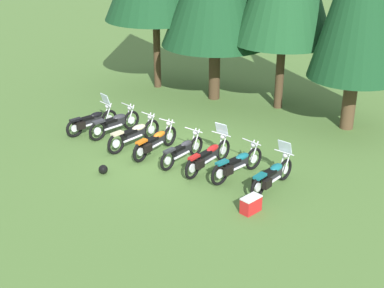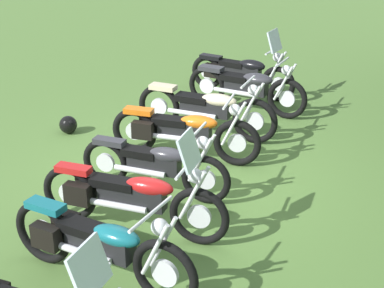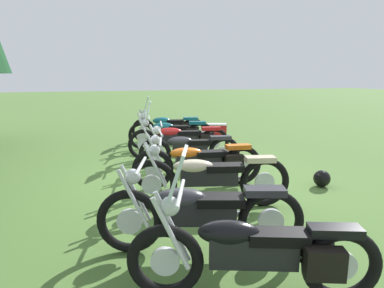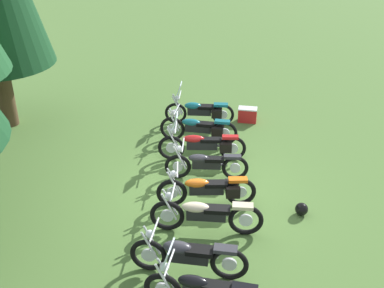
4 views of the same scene
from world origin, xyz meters
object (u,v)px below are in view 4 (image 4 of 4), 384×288
motorcycle_5 (203,144)px  motorcycle_1 (188,255)px  motorcycle_6 (200,128)px  motorcycle_2 (205,214)px  motorcycle_4 (206,164)px  picnic_cooler (247,115)px  dropped_helmet (302,209)px  motorcycle_3 (208,189)px  motorcycle_7 (200,110)px

motorcycle_5 → motorcycle_1: bearing=86.4°
motorcycle_5 → motorcycle_6: motorcycle_5 is taller
motorcycle_2 → motorcycle_6: bearing=-83.9°
motorcycle_1 → motorcycle_4: 3.48m
motorcycle_2 → picnic_cooler: bearing=-99.7°
dropped_helmet → motorcycle_2: bearing=97.5°
motorcycle_3 → picnic_cooler: motorcycle_3 is taller
motorcycle_4 → picnic_cooler: (3.20, -1.91, -0.20)m
motorcycle_2 → motorcycle_4: motorcycle_2 is taller
motorcycle_6 → picnic_cooler: bearing=-126.6°
motorcycle_5 → picnic_cooler: 2.89m
motorcycle_5 → picnic_cooler: bearing=-119.6°
motorcycle_4 → dropped_helmet: 2.67m
motorcycle_2 → picnic_cooler: (5.34, -2.28, -0.24)m
motorcycle_6 → picnic_cooler: (1.20, -1.74, -0.24)m
motorcycle_3 → motorcycle_1: bearing=77.3°
motorcycle_4 → picnic_cooler: size_ratio=3.18×
motorcycle_5 → motorcycle_6: 1.03m
motorcycle_4 → motorcycle_6: size_ratio=0.96×
motorcycle_2 → dropped_helmet: 2.33m
motorcycle_1 → motorcycle_3: size_ratio=0.95×
motorcycle_4 → motorcycle_6: bearing=-83.9°
motorcycle_6 → motorcycle_7: size_ratio=1.02×
motorcycle_6 → motorcycle_7: motorcycle_7 is taller
motorcycle_6 → motorcycle_7: (1.24, -0.21, 0.01)m
motorcycle_2 → motorcycle_4: (2.13, -0.37, -0.04)m
motorcycle_2 → motorcycle_3: size_ratio=1.03×
motorcycle_7 → motorcycle_4: bearing=95.8°
motorcycle_3 → motorcycle_7: bearing=-89.8°
motorcycle_5 → dropped_helmet: bearing=132.6°
motorcycle_6 → dropped_helmet: motorcycle_6 is taller
motorcycle_2 → motorcycle_3: (0.97, -0.23, -0.02)m
picnic_cooler → dropped_helmet: 5.04m
motorcycle_1 → motorcycle_3: motorcycle_1 is taller
motorcycle_7 → picnic_cooler: 1.55m
motorcycle_6 → motorcycle_2: bearing=101.5°
motorcycle_2 → motorcycle_7: size_ratio=1.11×
dropped_helmet → motorcycle_5: bearing=33.1°
motorcycle_1 → motorcycle_5: bearing=-85.7°
motorcycle_7 → dropped_helmet: bearing=119.3°
motorcycle_1 → picnic_cooler: bearing=-95.9°
motorcycle_1 → motorcycle_3: (2.19, -0.78, -0.02)m
motorcycle_3 → dropped_helmet: (-0.67, -2.06, -0.31)m
motorcycle_6 → dropped_helmet: (-3.83, -1.75, -0.32)m
motorcycle_3 → motorcycle_6: motorcycle_6 is taller
motorcycle_2 → motorcycle_3: motorcycle_2 is taller
motorcycle_5 → picnic_cooler: size_ratio=3.58×
motorcycle_4 → motorcycle_7: 3.26m
motorcycle_6 → dropped_helmet: size_ratio=7.40×
motorcycle_4 → dropped_helmet: bearing=147.1°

